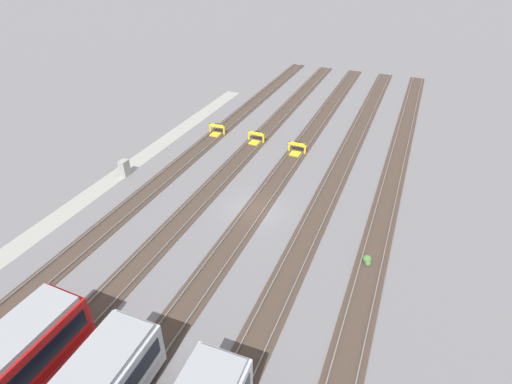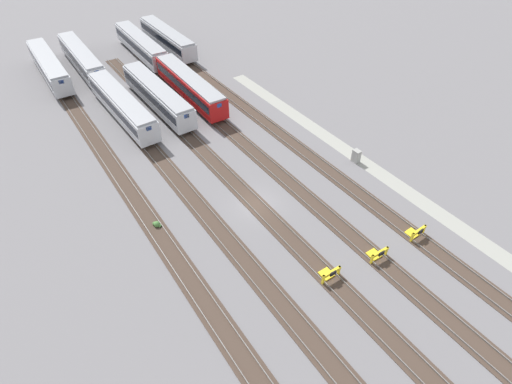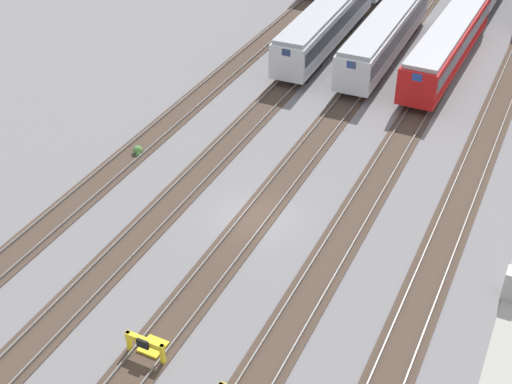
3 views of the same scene
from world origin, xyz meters
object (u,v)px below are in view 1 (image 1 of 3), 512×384
Objects in this scene: electrical_cabinet at (124,168)px; weed_clump at (367,260)px; bumper_stop_near_inner_track at (255,138)px; bumper_stop_nearest_track at (216,130)px; bumper_stop_middle_track at (296,149)px.

electrical_cabinet reaches higher than weed_clump.
bumper_stop_near_inner_track is 1.26× the size of electrical_cabinet.
bumper_stop_nearest_track is 1.00× the size of bumper_stop_near_inner_track.
bumper_stop_nearest_track reaches higher than weed_clump.
bumper_stop_near_inner_track is 21.46m from weed_clump.
bumper_stop_nearest_track is 25.48m from weed_clump.
electrical_cabinet is 1.74× the size of weed_clump.
bumper_stop_near_inner_track reaches higher than weed_clump.
bumper_stop_near_inner_track is at bearing 142.45° from electrical_cabinet.
electrical_cabinet is 24.38m from weed_clump.
bumper_stop_nearest_track is at bearing -127.43° from weed_clump.
electrical_cabinet reaches higher than bumper_stop_near_inner_track.
bumper_stop_middle_track is 17.86m from electrical_cabinet.
weed_clump is (3.52, 24.12, -0.56)m from electrical_cabinet.
bumper_stop_nearest_track and bumper_stop_middle_track have the same top height.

